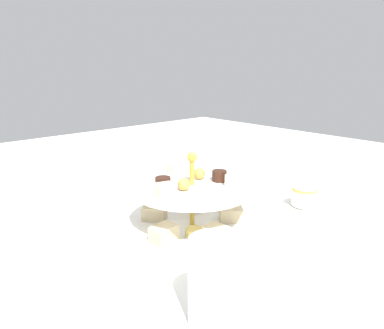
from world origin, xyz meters
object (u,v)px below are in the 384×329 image
at_px(tiered_serving_stand, 192,210).
at_px(water_glass_tall_right, 214,282).
at_px(butter_knife_right, 367,259).
at_px(teacup_with_saucer, 304,198).
at_px(butter_knife_left, 19,250).
at_px(water_glass_short_left, 251,180).

height_order(tiered_serving_stand, water_glass_tall_right, tiered_serving_stand).
relative_size(water_glass_tall_right, butter_knife_right, 0.70).
bearing_deg(teacup_with_saucer, tiered_serving_stand, -107.70).
distance_m(tiered_serving_stand, butter_knife_left, 0.33).
distance_m(butter_knife_left, butter_knife_right, 0.62).
bearing_deg(butter_knife_right, teacup_with_saucer, 41.78).
xyz_separation_m(water_glass_tall_right, water_glass_short_left, (-0.29, 0.44, -0.03)).
bearing_deg(water_glass_short_left, water_glass_tall_right, -56.70).
xyz_separation_m(tiered_serving_stand, water_glass_tall_right, (0.22, -0.17, 0.02)).
bearing_deg(teacup_with_saucer, water_glass_short_left, -177.24).
distance_m(water_glass_tall_right, teacup_with_saucer, 0.47).
bearing_deg(butter_knife_left, water_glass_short_left, 108.05).
height_order(water_glass_tall_right, butter_knife_left, water_glass_tall_right).
xyz_separation_m(teacup_with_saucer, butter_knife_left, (-0.24, -0.57, -0.02)).
bearing_deg(teacup_with_saucer, water_glass_tall_right, -73.21).
bearing_deg(butter_knife_left, teacup_with_saucer, 94.00).
bearing_deg(butter_knife_left, butter_knife_right, 71.34).
xyz_separation_m(tiered_serving_stand, butter_knife_right, (0.29, 0.15, -0.04)).
bearing_deg(water_glass_tall_right, teacup_with_saucer, 106.79).
relative_size(water_glass_tall_right, teacup_with_saucer, 1.32).
height_order(water_glass_short_left, butter_knife_right, water_glass_short_left).
relative_size(tiered_serving_stand, water_glass_tall_right, 2.47).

